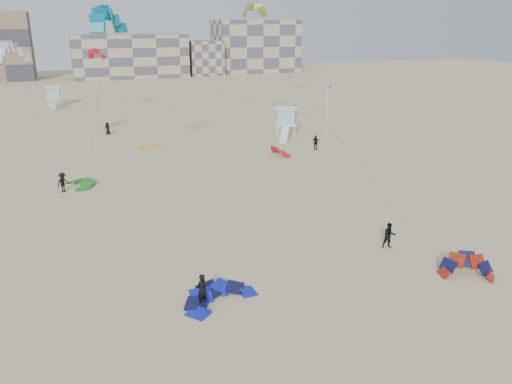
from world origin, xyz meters
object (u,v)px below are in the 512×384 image
object	(u,v)px
kitesurfer_main	(202,290)
lifeguard_tower_near	(287,123)
kite_ground_blue	(219,300)
kite_ground_orange	(466,276)

from	to	relation	value
kitesurfer_main	lifeguard_tower_near	size ratio (longest dim) A/B	0.31
kite_ground_blue	lifeguard_tower_near	size ratio (longest dim) A/B	0.68
kite_ground_blue	kite_ground_orange	size ratio (longest dim) A/B	1.30
kite_ground_orange	kitesurfer_main	world-z (taller)	kitesurfer_main
kitesurfer_main	lifeguard_tower_near	distance (m)	43.96
kite_ground_blue	kite_ground_orange	xyz separation A→B (m)	(15.37, -2.70, 0.00)
kite_ground_orange	kitesurfer_main	xyz separation A→B (m)	(-16.40, 2.49, 0.96)
kite_ground_blue	kitesurfer_main	world-z (taller)	kitesurfer_main
kite_ground_blue	kitesurfer_main	distance (m)	1.43
kite_ground_blue	lifeguard_tower_near	bearing A→B (deg)	39.93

